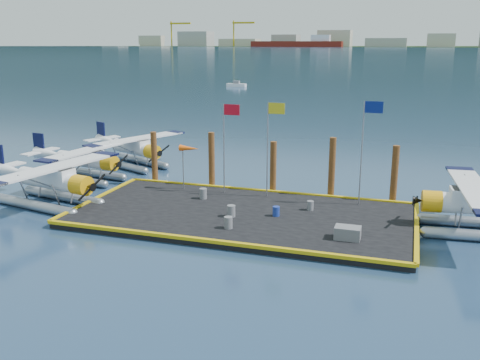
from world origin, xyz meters
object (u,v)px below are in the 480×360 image
at_px(drum_3, 231,211).
at_px(drum_4, 310,206).
at_px(piling_1, 212,162).
at_px(crate, 348,233).
at_px(flagpole_yellow, 271,135).
at_px(piling_3, 332,170).
at_px(windsock, 189,149).
at_px(seaplane_b, 85,162).
at_px(drum_2, 276,211).
at_px(seaplane_d, 479,207).
at_px(flagpole_red, 227,135).
at_px(seaplane_a, 52,183).
at_px(flagpole_blue, 366,138).
at_px(piling_2, 273,169).
at_px(seaplane_c, 134,150).
at_px(piling_0, 154,159).
at_px(piling_4, 394,176).
at_px(drum_1, 228,223).
at_px(drum_0, 203,194).

xyz_separation_m(drum_3, drum_4, (4.19, 2.65, -0.05)).
bearing_deg(piling_1, crate, -36.94).
bearing_deg(flagpole_yellow, piling_3, 22.85).
distance_m(windsock, piling_1, 2.21).
height_order(seaplane_b, drum_2, seaplane_b).
xyz_separation_m(seaplane_d, crate, (-6.64, -4.00, -0.82)).
height_order(seaplane_b, drum_3, seaplane_b).
xyz_separation_m(crate, flagpole_red, (-8.85, 6.34, 3.66)).
bearing_deg(seaplane_b, seaplane_a, 24.01).
xyz_separation_m(flagpole_yellow, flagpole_blue, (5.99, -0.00, 0.17)).
bearing_deg(seaplane_d, drum_2, 92.54).
bearing_deg(crate, piling_3, 104.51).
bearing_deg(piling_2, drum_4, -48.14).
distance_m(flagpole_blue, piling_3, 3.72).
bearing_deg(seaplane_c, seaplane_b, 9.53).
relative_size(seaplane_d, drum_3, 14.73).
xyz_separation_m(drum_2, piling_2, (-1.59, 5.42, 1.21)).
relative_size(seaplane_c, crate, 6.96).
distance_m(seaplane_a, piling_1, 10.78).
relative_size(seaplane_c, flagpole_red, 1.54).
height_order(seaplane_a, seaplane_c, seaplane_a).
relative_size(seaplane_a, piling_0, 2.56).
bearing_deg(seaplane_b, piling_2, 100.35).
xyz_separation_m(drum_4, piling_4, (4.70, 3.68, 1.31)).
height_order(crate, piling_3, piling_3).
xyz_separation_m(flagpole_red, piling_1, (-1.71, 1.60, -2.30)).
bearing_deg(seaplane_c, crate, 80.62).
height_order(flagpole_red, windsock, flagpole_red).
bearing_deg(piling_3, piling_0, 180.00).
height_order(seaplane_c, drum_3, seaplane_c).
bearing_deg(piling_3, drum_2, -113.95).
height_order(drum_1, crate, crate).
height_order(piling_3, piling_4, piling_3).
height_order(crate, windsock, windsock).
xyz_separation_m(drum_0, drum_1, (3.42, -4.87, -0.01)).
xyz_separation_m(flagpole_red, piling_3, (6.79, 1.60, -2.25)).
relative_size(drum_0, windsock, 0.22).
height_order(drum_3, piling_3, piling_3).
distance_m(piling_1, piling_2, 4.50).
bearing_deg(drum_4, drum_2, -134.48).
bearing_deg(drum_3, drum_4, 32.32).
bearing_deg(drum_2, drum_4, 45.52).
bearing_deg(windsock, piling_2, 16.15).
height_order(drum_3, flagpole_blue, flagpole_blue).
xyz_separation_m(crate, piling_0, (-15.05, 7.94, 1.27)).
distance_m(seaplane_b, drum_0, 11.23).
height_order(seaplane_a, piling_2, piling_2).
bearing_deg(piling_0, seaplane_a, -119.75).
relative_size(seaplane_c, flagpole_blue, 1.42).
xyz_separation_m(piling_1, piling_4, (12.50, 0.00, -0.10)).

